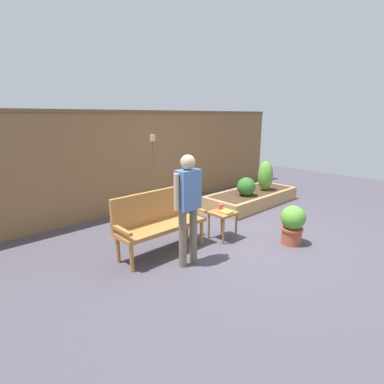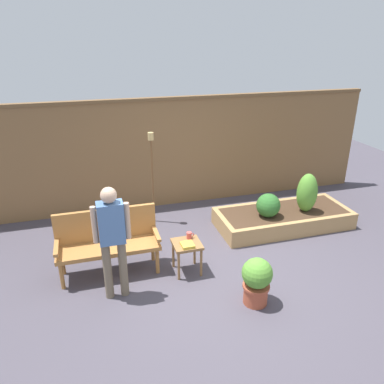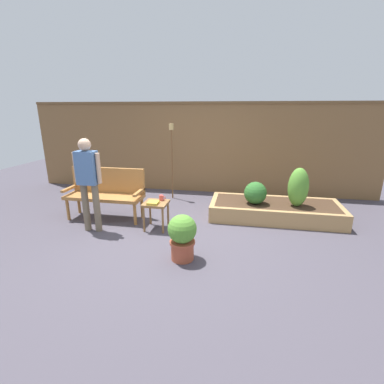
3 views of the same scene
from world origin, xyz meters
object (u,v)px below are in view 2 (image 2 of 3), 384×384
(potted_boxwood, at_px, (257,280))
(shrub_near_bench, at_px, (268,205))
(garden_bench, at_px, (107,237))
(person_by_bench, at_px, (112,234))
(cup_on_table, at_px, (189,235))
(tiki_torch, at_px, (152,162))
(shrub_far_corner, at_px, (307,193))
(side_table, at_px, (187,248))
(book_on_table, at_px, (187,245))

(potted_boxwood, distance_m, shrub_near_bench, 1.98)
(garden_bench, distance_m, potted_boxwood, 2.17)
(potted_boxwood, bearing_deg, person_by_bench, 159.20)
(garden_bench, distance_m, shrub_near_bench, 2.79)
(cup_on_table, distance_m, shrub_near_bench, 1.73)
(tiki_torch, bearing_deg, shrub_near_bench, -27.43)
(potted_boxwood, height_order, shrub_far_corner, shrub_far_corner)
(person_by_bench, bearing_deg, shrub_far_corner, 16.90)
(side_table, distance_m, tiki_torch, 1.89)
(person_by_bench, bearing_deg, side_table, 14.67)
(garden_bench, height_order, tiki_torch, tiki_torch)
(potted_boxwood, xyz_separation_m, shrub_far_corner, (1.75, 1.70, 0.30))
(shrub_near_bench, distance_m, tiki_torch, 2.16)
(side_table, distance_m, shrub_far_corner, 2.55)
(garden_bench, height_order, book_on_table, garden_bench)
(tiki_torch, bearing_deg, potted_boxwood, -72.77)
(tiki_torch, bearing_deg, book_on_table, -85.57)
(shrub_near_bench, bearing_deg, garden_bench, -171.36)
(potted_boxwood, relative_size, shrub_near_bench, 1.57)
(cup_on_table, xyz_separation_m, book_on_table, (-0.09, -0.20, -0.03))
(side_table, height_order, cup_on_table, cup_on_table)
(shrub_far_corner, bearing_deg, person_by_bench, -163.10)
(book_on_table, xyz_separation_m, shrub_far_corner, (2.43, 0.87, 0.15))
(garden_bench, height_order, potted_boxwood, garden_bench)
(side_table, distance_m, person_by_bench, 1.20)
(shrub_near_bench, xyz_separation_m, tiki_torch, (-1.83, 0.95, 0.65))
(side_table, distance_m, cup_on_table, 0.19)
(side_table, bearing_deg, person_by_bench, -165.33)
(book_on_table, bearing_deg, shrub_near_bench, 25.92)
(book_on_table, xyz_separation_m, person_by_bench, (-1.02, -0.18, 0.43))
(side_table, bearing_deg, potted_boxwood, -54.15)
(side_table, relative_size, cup_on_table, 4.18)
(garden_bench, distance_m, shrub_far_corner, 3.52)
(garden_bench, bearing_deg, side_table, -18.32)
(potted_boxwood, xyz_separation_m, shrub_near_bench, (1.01, 1.70, 0.15))
(garden_bench, bearing_deg, person_by_bench, -86.18)
(cup_on_table, bearing_deg, shrub_far_corner, 15.74)
(cup_on_table, bearing_deg, potted_boxwood, -60.14)
(shrub_far_corner, bearing_deg, shrub_near_bench, -180.00)
(book_on_table, distance_m, person_by_bench, 1.13)
(garden_bench, xyz_separation_m, cup_on_table, (1.15, -0.24, -0.02))
(shrub_far_corner, distance_m, person_by_bench, 3.62)
(side_table, xyz_separation_m, potted_boxwood, (0.66, -0.92, -0.04))
(tiki_torch, xyz_separation_m, person_by_bench, (-0.88, -2.00, -0.22))
(potted_boxwood, bearing_deg, shrub_near_bench, 59.28)
(potted_boxwood, bearing_deg, side_table, 125.85)
(potted_boxwood, relative_size, tiki_torch, 0.38)
(cup_on_table, height_order, potted_boxwood, potted_boxwood)
(shrub_near_bench, xyz_separation_m, person_by_bench, (-2.71, -1.05, 0.43))
(tiki_torch, bearing_deg, cup_on_table, -82.02)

